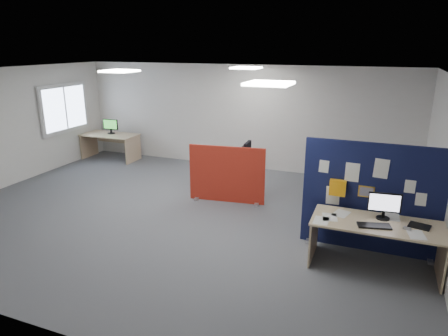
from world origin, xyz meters
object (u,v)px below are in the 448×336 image
(main_desk, at_px, (376,232))
(monitor_main, at_px, (384,205))
(monitor_second, at_px, (111,126))
(navy_divider, at_px, (371,199))
(second_desk, at_px, (111,140))
(office_chair, at_px, (240,164))
(red_divider, at_px, (227,175))

(main_desk, height_order, monitor_main, monitor_main)
(monitor_second, bearing_deg, navy_divider, -26.91)
(monitor_main, bearing_deg, second_desk, 148.93)
(monitor_main, relative_size, office_chair, 0.40)
(second_desk, height_order, monitor_second, monitor_second)
(monitor_main, bearing_deg, navy_divider, 109.96)
(monitor_main, xyz_separation_m, red_divider, (-3.03, 1.48, -0.37))
(navy_divider, xyz_separation_m, main_desk, (0.11, -0.50, -0.32))
(monitor_main, bearing_deg, monitor_second, 148.61)
(office_chair, bearing_deg, monitor_main, -38.64)
(navy_divider, distance_m, monitor_main, 0.42)
(monitor_second, distance_m, office_chair, 4.58)
(main_desk, bearing_deg, monitor_second, 154.04)
(monitor_main, height_order, red_divider, red_divider)
(main_desk, relative_size, second_desk, 1.15)
(navy_divider, bearing_deg, monitor_second, 157.01)
(main_desk, bearing_deg, navy_divider, 102.83)
(navy_divider, bearing_deg, second_desk, 157.35)
(second_desk, bearing_deg, main_desk, -25.64)
(monitor_main, distance_m, second_desk, 8.07)
(main_desk, height_order, monitor_second, monitor_second)
(main_desk, xyz_separation_m, monitor_main, (0.07, 0.13, 0.39))
(office_chair, bearing_deg, navy_divider, -35.23)
(second_desk, bearing_deg, monitor_second, 101.35)
(navy_divider, height_order, main_desk, navy_divider)
(monitor_main, xyz_separation_m, monitor_second, (-7.34, 3.41, 0.00))
(main_desk, relative_size, monitor_main, 3.95)
(monitor_second, xyz_separation_m, office_chair, (4.38, -1.29, -0.31))
(navy_divider, height_order, office_chair, navy_divider)
(monitor_main, height_order, office_chair, office_chair)
(main_desk, height_order, second_desk, same)
(second_desk, distance_m, office_chair, 4.55)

